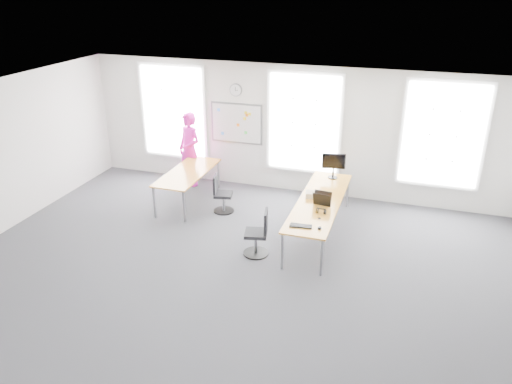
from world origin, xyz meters
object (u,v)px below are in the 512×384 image
(person, at_px, (190,149))
(headphones, at_px, (321,211))
(keyboard, at_px, (301,226))
(desk_right, at_px, (320,203))
(chair_right, at_px, (259,235))
(chair_left, at_px, (221,196))
(desk_left, at_px, (188,174))
(monitor, at_px, (334,164))

(person, xyz_separation_m, headphones, (3.67, -2.19, -0.11))
(keyboard, bearing_deg, desk_right, 75.08)
(chair_right, distance_m, person, 3.83)
(desk_right, bearing_deg, chair_left, 170.22)
(desk_left, bearing_deg, keyboard, -30.81)
(keyboard, bearing_deg, headphones, 59.41)
(headphones, bearing_deg, monitor, 98.51)
(desk_left, relative_size, monitor, 3.66)
(chair_right, xyz_separation_m, headphones, (1.03, 0.54, 0.40))
(person, relative_size, headphones, 9.82)
(chair_right, height_order, keyboard, chair_right)
(person, bearing_deg, keyboard, -15.12)
(chair_left, height_order, person, person)
(keyboard, bearing_deg, monitor, 76.68)
(desk_left, height_order, monitor, monitor)
(desk_left, bearing_deg, desk_right, -11.10)
(chair_right, xyz_separation_m, monitor, (0.93, 2.36, 0.69))
(chair_right, bearing_deg, headphones, 105.07)
(desk_left, xyz_separation_m, person, (-0.41, 1.00, 0.22))
(person, distance_m, monitor, 3.60)
(desk_right, relative_size, headphones, 16.64)
(chair_left, relative_size, person, 0.46)
(desk_right, relative_size, chair_right, 3.43)
(desk_right, height_order, keyboard, keyboard)
(desk_right, xyz_separation_m, desk_left, (-3.14, 0.62, -0.02))
(desk_right, distance_m, desk_left, 3.20)
(desk_left, distance_m, monitor, 3.26)
(desk_left, distance_m, chair_right, 2.84)
(headphones, bearing_deg, person, 154.67)
(desk_right, distance_m, person, 3.90)
(person, xyz_separation_m, keyboard, (3.44, -2.81, -0.15))
(desk_right, distance_m, headphones, 0.60)
(chair_left, xyz_separation_m, monitor, (2.28, 0.85, 0.72))
(desk_left, bearing_deg, chair_left, -14.36)
(keyboard, distance_m, headphones, 0.67)
(chair_left, xyz_separation_m, person, (-1.30, 1.23, 0.54))
(chair_left, bearing_deg, chair_right, -151.56)
(chair_right, bearing_deg, person, -148.50)
(headphones, bearing_deg, desk_right, 108.43)
(person, bearing_deg, chair_right, -21.82)
(desk_left, bearing_deg, chair_right, -37.72)
(keyboard, distance_m, monitor, 2.46)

